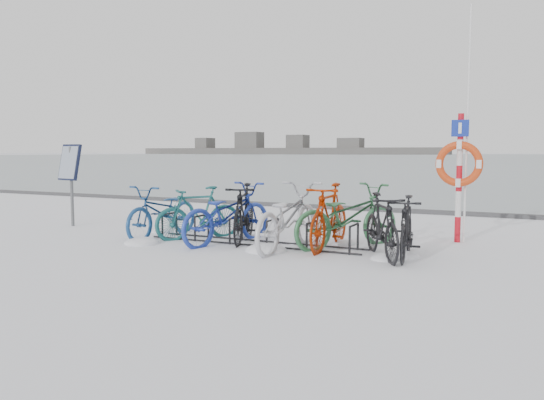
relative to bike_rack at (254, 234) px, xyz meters
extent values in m
plane|color=white|center=(0.00, 0.00, -0.18)|extent=(900.00, 900.00, 0.00)
cube|color=#99A4AD|center=(0.00, 155.00, -0.17)|extent=(400.00, 298.00, 0.02)
cube|color=#3F3F42|center=(0.00, 5.90, -0.13)|extent=(400.00, 0.25, 0.10)
cylinder|color=black|center=(-1.80, -0.22, 0.04)|extent=(0.04, 0.04, 0.44)
cylinder|color=black|center=(-1.80, 0.22, 0.04)|extent=(0.04, 0.04, 0.44)
cylinder|color=black|center=(-1.80, 0.00, 0.26)|extent=(0.04, 0.44, 0.04)
cylinder|color=black|center=(-1.08, -0.22, 0.04)|extent=(0.04, 0.04, 0.44)
cylinder|color=black|center=(-1.08, 0.22, 0.04)|extent=(0.04, 0.04, 0.44)
cylinder|color=black|center=(-1.08, 0.00, 0.26)|extent=(0.04, 0.44, 0.04)
cylinder|color=black|center=(-0.36, -0.22, 0.04)|extent=(0.04, 0.04, 0.44)
cylinder|color=black|center=(-0.36, 0.22, 0.04)|extent=(0.04, 0.04, 0.44)
cylinder|color=black|center=(-0.36, 0.00, 0.26)|extent=(0.04, 0.44, 0.04)
cylinder|color=black|center=(0.36, -0.22, 0.04)|extent=(0.04, 0.04, 0.44)
cylinder|color=black|center=(0.36, 0.22, 0.04)|extent=(0.04, 0.04, 0.44)
cylinder|color=black|center=(0.36, 0.00, 0.26)|extent=(0.04, 0.44, 0.04)
cylinder|color=black|center=(1.08, -0.22, 0.04)|extent=(0.04, 0.04, 0.44)
cylinder|color=black|center=(1.08, 0.22, 0.04)|extent=(0.04, 0.04, 0.44)
cylinder|color=black|center=(1.08, 0.00, 0.26)|extent=(0.04, 0.44, 0.04)
cylinder|color=black|center=(1.80, -0.22, 0.04)|extent=(0.04, 0.04, 0.44)
cylinder|color=black|center=(1.80, 0.22, 0.04)|extent=(0.04, 0.04, 0.44)
cylinder|color=black|center=(1.80, 0.00, 0.26)|extent=(0.04, 0.44, 0.04)
cylinder|color=black|center=(0.00, -0.22, -0.16)|extent=(4.00, 0.03, 0.03)
cylinder|color=black|center=(0.00, 0.22, -0.16)|extent=(4.00, 0.03, 0.03)
cylinder|color=#595B5E|center=(-4.58, 0.28, 0.67)|extent=(0.07, 0.07, 1.70)
cube|color=black|center=(-4.58, 0.25, 1.19)|extent=(0.61, 0.30, 0.77)
cube|color=#8C99AD|center=(-4.58, 0.21, 1.19)|extent=(0.55, 0.23, 0.69)
cylinder|color=red|center=(3.17, 1.73, 0.05)|extent=(0.10, 0.10, 0.45)
cylinder|color=silver|center=(3.17, 1.73, 0.50)|extent=(0.10, 0.10, 0.45)
cylinder|color=red|center=(3.17, 1.73, 0.95)|extent=(0.10, 0.10, 0.45)
cylinder|color=silver|center=(3.17, 1.73, 1.41)|extent=(0.10, 0.10, 0.45)
cylinder|color=red|center=(3.17, 1.73, 1.86)|extent=(0.10, 0.10, 0.45)
torus|color=red|center=(3.17, 1.64, 1.21)|extent=(0.79, 0.13, 0.79)
cube|color=navy|center=(3.17, 1.65, 1.83)|extent=(0.29, 0.03, 0.29)
cylinder|color=silver|center=(3.27, 1.78, 1.88)|extent=(0.04, 0.04, 4.12)
cube|color=#4D4D4D|center=(-120.00, 260.00, 1.57)|extent=(180.00, 12.00, 3.50)
cube|color=#4D4D4D|center=(-150.00, 260.00, 5.32)|extent=(24.00, 10.00, 8.00)
cube|color=#4D4D4D|center=(-90.00, 260.00, 4.82)|extent=(20.00, 10.00, 6.00)
imported|color=navy|center=(-1.92, -0.02, 0.33)|extent=(0.76, 1.98, 1.02)
imported|color=#1B5A5C|center=(-1.19, 0.08, 0.32)|extent=(1.35, 1.64, 1.00)
imported|color=#2139A4|center=(-0.48, -0.09, 0.37)|extent=(1.24, 2.20, 1.09)
imported|color=black|center=(-0.30, 0.19, 0.36)|extent=(1.03, 1.85, 1.07)
imported|color=#BABCC3|center=(0.72, -0.18, 0.38)|extent=(0.82, 2.18, 1.13)
imported|color=#992302|center=(1.32, 0.19, 0.38)|extent=(0.57, 1.87, 1.12)
imported|color=#316C42|center=(1.55, 0.42, 0.37)|extent=(1.81, 2.16, 1.11)
imported|color=black|center=(2.29, -0.17, 0.33)|extent=(1.26, 1.70, 1.01)
imported|color=black|center=(2.63, -0.03, 0.31)|extent=(0.65, 1.67, 0.98)
ellipsoid|color=white|center=(2.60, 0.01, -0.18)|extent=(0.47, 0.47, 0.16)
ellipsoid|color=white|center=(2.40, -0.32, -0.18)|extent=(0.45, 0.45, 0.16)
ellipsoid|color=white|center=(-0.61, 0.45, -0.18)|extent=(0.37, 0.37, 0.13)
ellipsoid|color=white|center=(-2.31, 0.38, -0.18)|extent=(0.39, 0.39, 0.14)
ellipsoid|color=white|center=(-1.78, -0.82, -0.18)|extent=(0.62, 0.62, 0.22)
ellipsoid|color=white|center=(1.41, 0.67, -0.18)|extent=(0.41, 0.41, 0.14)
ellipsoid|color=white|center=(0.48, -0.49, -0.18)|extent=(0.68, 0.68, 0.24)
ellipsoid|color=white|center=(0.63, 0.36, -0.18)|extent=(0.31, 0.31, 0.11)
camera|label=1|loc=(4.26, -8.07, 1.43)|focal=35.00mm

